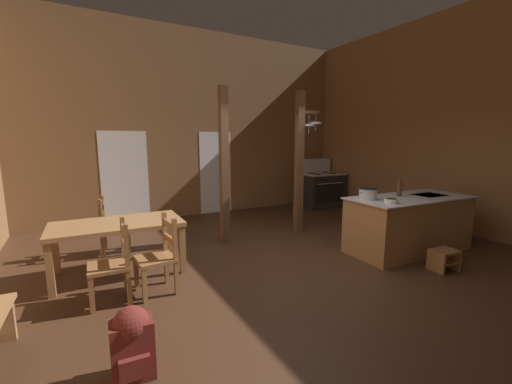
% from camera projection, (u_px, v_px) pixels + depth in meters
% --- Properties ---
extents(ground_plane, '(8.71, 8.64, 0.10)m').
position_uv_depth(ground_plane, '(293.00, 269.00, 4.83)').
color(ground_plane, '#422819').
extents(wall_back, '(8.71, 0.14, 4.44)m').
position_uv_depth(wall_back, '(199.00, 125.00, 7.89)').
color(wall_back, brown).
rests_on(wall_back, ground_plane).
extents(wall_right, '(0.14, 8.64, 4.44)m').
position_uv_depth(wall_right, '(459.00, 122.00, 6.41)').
color(wall_right, brown).
rests_on(wall_right, ground_plane).
extents(glazed_door_back_left, '(1.00, 0.01, 2.05)m').
position_uv_depth(glazed_door_back_left, '(125.00, 178.00, 7.16)').
color(glazed_door_back_left, white).
rests_on(glazed_door_back_left, ground_plane).
extents(glazed_panel_back_right, '(0.84, 0.01, 2.05)m').
position_uv_depth(glazed_panel_back_right, '(216.00, 173.00, 8.21)').
color(glazed_panel_back_right, white).
rests_on(glazed_panel_back_right, ground_plane).
extents(kitchen_island, '(2.21, 1.07, 0.92)m').
position_uv_depth(kitchen_island, '(408.00, 224.00, 5.42)').
color(kitchen_island, '#9E7044').
rests_on(kitchen_island, ground_plane).
extents(stove_range, '(1.19, 0.88, 1.32)m').
position_uv_depth(stove_range, '(321.00, 189.00, 9.07)').
color(stove_range, black).
rests_on(stove_range, ground_plane).
extents(support_post_with_pot_rack, '(0.57, 0.28, 2.79)m').
position_uv_depth(support_post_with_pot_rack, '(300.00, 159.00, 6.36)').
color(support_post_with_pot_rack, brown).
rests_on(support_post_with_pot_rack, ground_plane).
extents(support_post_center, '(0.14, 0.14, 2.79)m').
position_uv_depth(support_post_center, '(224.00, 166.00, 5.73)').
color(support_post_center, brown).
rests_on(support_post_center, ground_plane).
extents(step_stool, '(0.39, 0.32, 0.30)m').
position_uv_depth(step_stool, '(444.00, 258.00, 4.63)').
color(step_stool, olive).
rests_on(step_stool, ground_plane).
extents(dining_table, '(1.73, 0.96, 0.74)m').
position_uv_depth(dining_table, '(118.00, 229.00, 4.44)').
color(dining_table, '#9E7044').
rests_on(dining_table, ground_plane).
extents(ladderback_chair_near_window, '(0.51, 0.51, 0.95)m').
position_uv_depth(ladderback_chair_near_window, '(112.00, 226.00, 5.30)').
color(ladderback_chair_near_window, olive).
rests_on(ladderback_chair_near_window, ground_plane).
extents(ladderback_chair_by_post, '(0.47, 0.47, 0.95)m').
position_uv_depth(ladderback_chair_by_post, '(160.00, 256.00, 3.94)').
color(ladderback_chair_by_post, olive).
rests_on(ladderback_chair_by_post, ground_plane).
extents(ladderback_chair_at_table_end, '(0.46, 0.46, 0.95)m').
position_uv_depth(ladderback_chair_at_table_end, '(113.00, 264.00, 3.70)').
color(ladderback_chair_at_table_end, olive).
rests_on(ladderback_chair_at_table_end, ground_plane).
extents(backpack, '(0.33, 0.32, 0.60)m').
position_uv_depth(backpack, '(132.00, 341.00, 2.51)').
color(backpack, maroon).
rests_on(backpack, ground_plane).
extents(stockpot_on_counter, '(0.36, 0.29, 0.18)m').
position_uv_depth(stockpot_on_counter, '(368.00, 194.00, 5.12)').
color(stockpot_on_counter, '#B7BABF').
rests_on(stockpot_on_counter, kitchen_island).
extents(mixing_bowl_on_counter, '(0.20, 0.20, 0.07)m').
position_uv_depth(mixing_bowl_on_counter, '(391.00, 201.00, 4.81)').
color(mixing_bowl_on_counter, silver).
rests_on(mixing_bowl_on_counter, kitchen_island).
extents(bottle_tall_on_counter, '(0.07, 0.07, 0.33)m').
position_uv_depth(bottle_tall_on_counter, '(399.00, 188.00, 5.41)').
color(bottle_tall_on_counter, '#56331E').
rests_on(bottle_tall_on_counter, kitchen_island).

